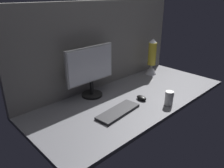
% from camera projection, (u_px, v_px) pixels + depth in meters
% --- Properties ---
extents(ground_plane, '(1.80, 0.80, 0.03)m').
position_uv_depth(ground_plane, '(131.00, 98.00, 1.90)').
color(ground_plane, '#515156').
extents(cubicle_wall_back, '(1.80, 0.05, 0.77)m').
position_uv_depth(cubicle_wall_back, '(102.00, 45.00, 2.00)').
color(cubicle_wall_back, gray).
rests_on(cubicle_wall_back, ground_plane).
extents(monitor, '(0.46, 0.18, 0.43)m').
position_uv_depth(monitor, '(91.00, 69.00, 1.82)').
color(monitor, black).
rests_on(monitor, ground_plane).
extents(keyboard, '(0.38, 0.17, 0.02)m').
position_uv_depth(keyboard, '(118.00, 112.00, 1.63)').
color(keyboard, '#262628').
rests_on(keyboard, ground_plane).
extents(mouse, '(0.06, 0.10, 0.03)m').
position_uv_depth(mouse, '(141.00, 98.00, 1.83)').
color(mouse, black).
rests_on(mouse, ground_plane).
extents(mug_ceramic_white, '(0.10, 0.06, 0.11)m').
position_uv_depth(mug_ceramic_white, '(169.00, 98.00, 1.73)').
color(mug_ceramic_white, white).
rests_on(mug_ceramic_white, ground_plane).
extents(lava_lamp, '(0.12, 0.12, 0.39)m').
position_uv_depth(lava_lamp, '(152.00, 60.00, 2.34)').
color(lava_lamp, '#A5A5AD').
rests_on(lava_lamp, ground_plane).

